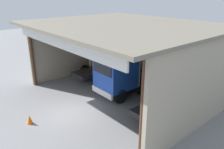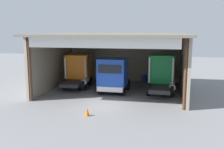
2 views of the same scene
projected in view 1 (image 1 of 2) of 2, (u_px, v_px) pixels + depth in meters
ground_plane at (71, 113)px, 15.12m from camera, size 80.00×80.00×0.00m
workshop_shed at (135, 44)px, 17.44m from camera, size 13.51×11.70×5.56m
truck_orange_right_bay at (105, 58)px, 21.26m from camera, size 2.69×4.92×3.36m
truck_blue_center_right_bay at (118, 74)px, 17.11m from camera, size 2.66×4.91×3.33m
truck_green_center_left_bay at (178, 86)px, 14.71m from camera, size 2.57×5.16×3.57m
oil_drum at (185, 82)px, 19.03m from camera, size 0.58×0.58×0.88m
tool_cart at (136, 71)px, 21.61m from camera, size 0.90×0.60×1.00m
traffic_cone at (30, 119)px, 13.78m from camera, size 0.36×0.36×0.56m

